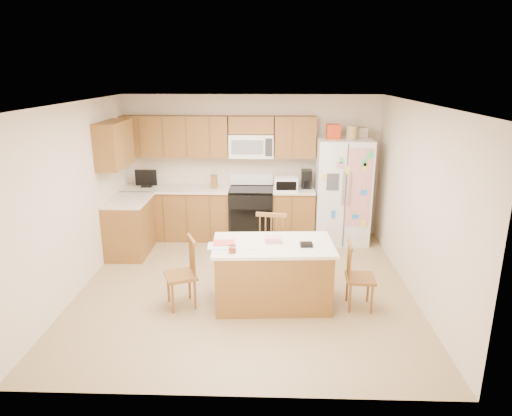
{
  "coord_description": "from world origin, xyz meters",
  "views": [
    {
      "loc": [
        0.34,
        -5.77,
        2.89
      ],
      "look_at": [
        0.14,
        0.35,
        1.04
      ],
      "focal_mm": 32.0,
      "sensor_mm": 36.0,
      "label": 1
    }
  ],
  "objects_px": {
    "refrigerator": "(342,190)",
    "island": "(273,273)",
    "stove": "(251,213)",
    "windsor_chair_right": "(358,277)",
    "windsor_chair_back": "(272,246)",
    "windsor_chair_left": "(182,274)"
  },
  "relations": [
    {
      "from": "refrigerator",
      "to": "windsor_chair_left",
      "type": "height_order",
      "value": "refrigerator"
    },
    {
      "from": "island",
      "to": "windsor_chair_right",
      "type": "height_order",
      "value": "island"
    },
    {
      "from": "refrigerator",
      "to": "island",
      "type": "bearing_deg",
      "value": -117.18
    },
    {
      "from": "refrigerator",
      "to": "windsor_chair_right",
      "type": "bearing_deg",
      "value": -92.9
    },
    {
      "from": "island",
      "to": "windsor_chair_back",
      "type": "height_order",
      "value": "windsor_chair_back"
    },
    {
      "from": "island",
      "to": "windsor_chair_back",
      "type": "xyz_separation_m",
      "value": [
        -0.0,
        0.76,
        0.07
      ]
    },
    {
      "from": "refrigerator",
      "to": "windsor_chair_back",
      "type": "distance_m",
      "value": 2.02
    },
    {
      "from": "stove",
      "to": "windsor_chair_right",
      "type": "distance_m",
      "value": 2.86
    },
    {
      "from": "stove",
      "to": "island",
      "type": "distance_m",
      "value": 2.42
    },
    {
      "from": "windsor_chair_left",
      "to": "island",
      "type": "bearing_deg",
      "value": 4.81
    },
    {
      "from": "refrigerator",
      "to": "windsor_chair_right",
      "type": "xyz_separation_m",
      "value": [
        -0.12,
        -2.4,
        -0.51
      ]
    },
    {
      "from": "windsor_chair_back",
      "to": "windsor_chair_left",
      "type": "bearing_deg",
      "value": -143.15
    },
    {
      "from": "island",
      "to": "windsor_chair_back",
      "type": "bearing_deg",
      "value": 90.13
    },
    {
      "from": "refrigerator",
      "to": "island",
      "type": "height_order",
      "value": "refrigerator"
    },
    {
      "from": "windsor_chair_left",
      "to": "windsor_chair_right",
      "type": "xyz_separation_m",
      "value": [
        2.21,
        0.02,
        -0.02
      ]
    },
    {
      "from": "stove",
      "to": "windsor_chair_back",
      "type": "distance_m",
      "value": 1.68
    },
    {
      "from": "windsor_chair_back",
      "to": "windsor_chair_right",
      "type": "bearing_deg",
      "value": -37.59
    },
    {
      "from": "windsor_chair_left",
      "to": "windsor_chair_back",
      "type": "distance_m",
      "value": 1.42
    },
    {
      "from": "stove",
      "to": "island",
      "type": "bearing_deg",
      "value": -81.1
    },
    {
      "from": "stove",
      "to": "refrigerator",
      "type": "bearing_deg",
      "value": -2.3
    },
    {
      "from": "stove",
      "to": "windsor_chair_right",
      "type": "height_order",
      "value": "stove"
    },
    {
      "from": "island",
      "to": "windsor_chair_left",
      "type": "distance_m",
      "value": 1.14
    }
  ]
}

